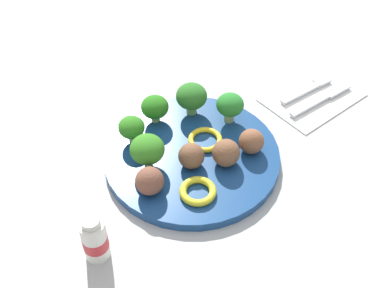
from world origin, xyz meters
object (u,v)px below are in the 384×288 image
object	(u,v)px
broccoli_floret_center	(147,149)
broccoli_floret_front_right	(230,105)
broccoli_floret_mid_right	(132,128)
meatball_back_left	(251,141)
meatball_far_rim	(226,153)
broccoli_floret_near_rim	(155,107)
plate	(192,156)
pepper_ring_front_left	(198,191)
napkin	(312,97)
broccoli_floret_far_rim	(192,97)
meatball_center	(191,156)
knife	(323,98)
fork	(308,88)
yogurt_bottle	(95,239)
pepper_ring_back_left	(205,140)

from	to	relation	value
broccoli_floret_center	broccoli_floret_front_right	bearing A→B (deg)	-0.31
broccoli_floret_mid_right	meatball_back_left	distance (m)	0.19
meatball_far_rim	broccoli_floret_near_rim	bearing A→B (deg)	100.44
plate	meatball_back_left	xyz separation A→B (m)	(0.08, -0.05, 0.03)
pepper_ring_front_left	napkin	xyz separation A→B (m)	(0.32, 0.05, -0.02)
broccoli_floret_center	meatball_far_rim	world-z (taller)	broccoli_floret_center
broccoli_floret_mid_right	broccoli_floret_far_rim	distance (m)	0.12
plate	meatball_center	bearing A→B (deg)	-130.84
broccoli_floret_front_right	broccoli_floret_near_rim	bearing A→B (deg)	141.32
broccoli_floret_mid_right	meatball_far_rim	bearing A→B (deg)	-56.92
plate	pepper_ring_front_left	distance (m)	0.08
pepper_ring_front_left	knife	bearing A→B (deg)	6.23
broccoli_floret_front_right	fork	distance (m)	0.19
broccoli_floret_near_rim	pepper_ring_front_left	world-z (taller)	broccoli_floret_near_rim
napkin	pepper_ring_front_left	bearing A→B (deg)	-170.37
broccoli_floret_mid_right	yogurt_bottle	bearing A→B (deg)	-137.42
meatball_center	fork	bearing A→B (deg)	3.98
broccoli_floret_front_right	napkin	size ratio (longest dim) A/B	0.31
meatball_center	pepper_ring_back_left	world-z (taller)	meatball_center
yogurt_bottle	plate	bearing A→B (deg)	15.40
broccoli_floret_near_rim	napkin	distance (m)	0.30
broccoli_floret_front_right	napkin	xyz separation A→B (m)	(0.17, -0.04, -0.05)
broccoli_floret_front_right	meatball_back_left	bearing A→B (deg)	-105.76
plate	broccoli_floret_mid_right	size ratio (longest dim) A/B	6.01
plate	napkin	xyz separation A→B (m)	(0.27, -0.02, -0.01)
broccoli_floret_front_right	pepper_ring_back_left	size ratio (longest dim) A/B	0.95
pepper_ring_front_left	fork	size ratio (longest dim) A/B	0.46
broccoli_floret_front_right	meatball_far_rim	world-z (taller)	broccoli_floret_front_right
fork	knife	bearing A→B (deg)	-90.60
broccoli_floret_front_right	meatball_center	world-z (taller)	broccoli_floret_front_right
broccoli_floret_center	meatball_center	distance (m)	0.07
broccoli_floret_near_rim	meatball_back_left	world-z (taller)	broccoli_floret_near_rim
broccoli_floret_far_rim	pepper_ring_front_left	size ratio (longest dim) A/B	1.03
pepper_ring_front_left	yogurt_bottle	xyz separation A→B (m)	(-0.16, 0.01, 0.01)
plate	napkin	bearing A→B (deg)	-3.54
meatball_center	fork	world-z (taller)	meatball_center
meatball_far_rim	meatball_back_left	xyz separation A→B (m)	(0.05, -0.01, -0.00)
broccoli_floret_far_rim	knife	size ratio (longest dim) A/B	0.39
meatball_far_rim	broccoli_floret_front_right	bearing A→B (deg)	44.96
broccoli_floret_mid_right	meatball_back_left	world-z (taller)	broccoli_floret_mid_right
pepper_ring_back_left	meatball_far_rim	bearing A→B (deg)	-95.18
broccoli_floret_far_rim	meatball_center	world-z (taller)	broccoli_floret_far_rim
broccoli_floret_far_rim	fork	xyz separation A→B (m)	(0.22, -0.08, -0.04)
napkin	pepper_ring_back_left	bearing A→B (deg)	174.43
broccoli_floret_mid_right	broccoli_floret_front_right	distance (m)	0.17
plate	broccoli_floret_front_right	xyz separation A→B (m)	(0.10, 0.02, 0.04)
broccoli_floret_front_right	knife	xyz separation A→B (m)	(0.18, -0.06, -0.04)
broccoli_floret_center	pepper_ring_front_left	world-z (taller)	broccoli_floret_center
broccoli_floret_mid_right	fork	size ratio (longest dim) A/B	0.39
meatball_back_left	pepper_ring_front_left	distance (m)	0.12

